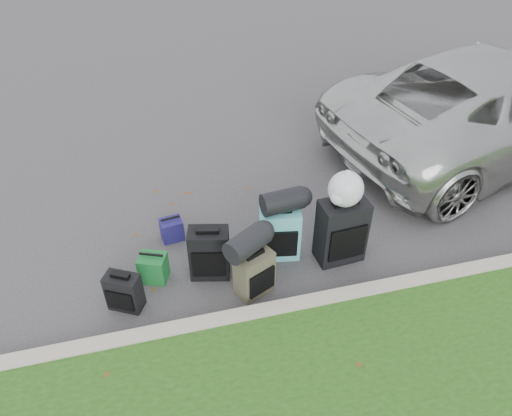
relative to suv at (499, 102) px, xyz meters
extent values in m
plane|color=#383535|center=(-4.10, -1.53, -0.76)|extent=(120.00, 120.00, 0.00)
cube|color=#9E937F|center=(-4.10, -2.53, -0.69)|extent=(120.00, 0.18, 0.15)
imported|color=#B7B7B2|center=(0.00, 0.00, 0.00)|extent=(5.91, 3.62, 1.53)
cube|color=black|center=(-5.84, -1.99, -0.54)|extent=(0.42, 0.35, 0.46)
cube|color=black|center=(-4.85, -1.72, -0.44)|extent=(0.50, 0.37, 0.65)
cube|color=#383626|center=(-4.42, -2.11, -0.48)|extent=(0.48, 0.40, 0.56)
cube|color=teal|center=(-3.98, -1.61, -0.43)|extent=(0.52, 0.37, 0.68)
cube|color=black|center=(-3.29, -1.83, -0.35)|extent=(0.57, 0.37, 0.83)
cube|color=#166427|center=(-5.50, -1.64, -0.59)|extent=(0.37, 0.34, 0.34)
cube|color=navy|center=(-5.21, -0.99, -0.62)|extent=(0.30, 0.25, 0.29)
cylinder|color=black|center=(-4.48, -2.05, -0.07)|extent=(0.57, 0.50, 0.27)
cylinder|color=black|center=(-3.96, -1.60, 0.05)|extent=(0.51, 0.32, 0.27)
sphere|color=silver|center=(-3.31, -1.83, 0.26)|extent=(0.40, 0.40, 0.40)
camera|label=1|loc=(-5.35, -5.84, 3.53)|focal=35.00mm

